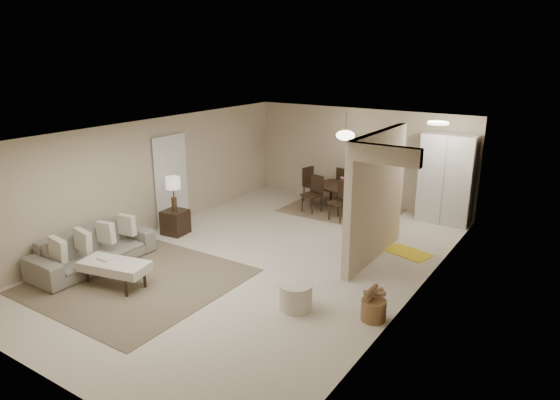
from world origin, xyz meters
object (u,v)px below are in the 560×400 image
Objects in this scene: wicker_basket at (373,310)px; pantry_cabinet at (447,179)px; ottoman_bench at (115,266)px; sofa at (93,249)px; side_table at (175,222)px; dining_table at (343,199)px; round_pouf at (296,296)px.

pantry_cabinet is at bearing 94.49° from wicker_basket.
sofa is at bearing 151.12° from ottoman_bench.
dining_table is (2.35, 3.58, 0.03)m from side_table.
wicker_basket is at bearing -85.51° from pantry_cabinet.
sofa reaches higher than dining_table.
ottoman_bench is (0.99, -0.30, 0.01)m from sofa.
round_pouf is (3.99, -1.40, -0.06)m from side_table.
round_pouf is 0.32× the size of dining_table.
wicker_basket is (5.20, 1.06, -0.17)m from sofa.
dining_table is at bearing -168.93° from pantry_cabinet.
wicker_basket is (1.16, 0.35, -0.05)m from round_pouf.
dining_table is (2.40, 5.69, -0.04)m from sofa.
ottoman_bench is 2.39× the size of round_pouf.
sofa is 1.37× the size of dining_table.
pantry_cabinet is 5.57m from round_pouf.
pantry_cabinet is at bearing 40.44° from side_table.
sofa is 6.17m from dining_table.
side_table is at bearing -1.00° from sofa.
side_table is 0.99× the size of round_pouf.
sofa is (-4.80, -6.16, -0.71)m from pantry_cabinet.
sofa reaches higher than round_pouf.
ottoman_bench is 3.40× the size of wicker_basket.
side_table reaches higher than round_pouf.
pantry_cabinet is at bearing 82.03° from round_pouf.
dining_table is (-2.80, 4.63, 0.13)m from wicker_basket.
ottoman_bench is at bearing -161.65° from round_pouf.
pantry_cabinet reaches higher than wicker_basket.
ottoman_bench is at bearing -68.67° from side_table.
ottoman_bench is at bearing -106.47° from sofa.
wicker_basket is (5.15, -1.05, -0.11)m from side_table.
wicker_basket is at bearing -78.08° from sofa.
wicker_basket is at bearing 16.92° from round_pouf.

